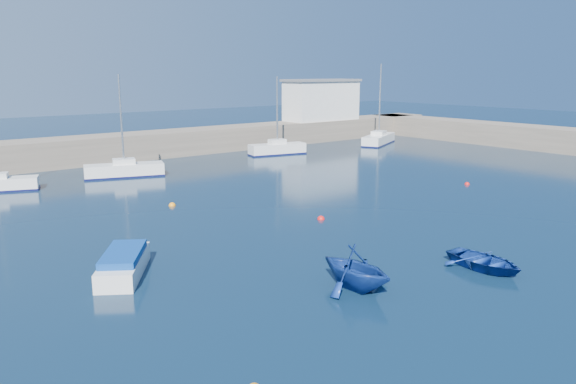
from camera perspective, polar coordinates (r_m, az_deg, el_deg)
ground at (r=23.40m, az=24.66°, el=-11.41°), size 220.00×220.00×0.00m
back_wall at (r=59.07m, az=-18.91°, el=4.12°), size 96.00×4.50×2.60m
right_arm at (r=76.14m, az=18.50°, el=5.82°), size 4.50×32.00×2.60m
harbor_office at (r=74.29m, az=3.41°, el=9.22°), size 10.00×4.00×5.00m
sailboat_6 at (r=50.29m, az=-16.29°, el=2.20°), size 6.82×3.80×8.68m
sailboat_7 at (r=61.34m, az=-1.10°, el=4.45°), size 6.48×3.06×8.36m
sailboat_8 at (r=71.02m, az=9.19°, el=5.35°), size 7.66×5.19×9.79m
motorboat_1 at (r=26.23m, az=-16.35°, el=-7.00°), size 3.89×4.72×1.13m
dinghy_center at (r=27.46m, az=19.35°, el=-6.67°), size 2.74×3.74×0.76m
dinghy_left at (r=23.65m, az=6.90°, el=-7.64°), size 3.26×3.72×1.88m
buoy_1 at (r=34.57m, az=3.37°, el=-2.79°), size 0.46×0.46×0.46m
buoy_3 at (r=38.76m, az=-11.69°, el=-1.38°), size 0.47×0.47×0.47m
buoy_4 at (r=47.30m, az=17.73°, el=0.73°), size 0.40×0.40×0.40m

